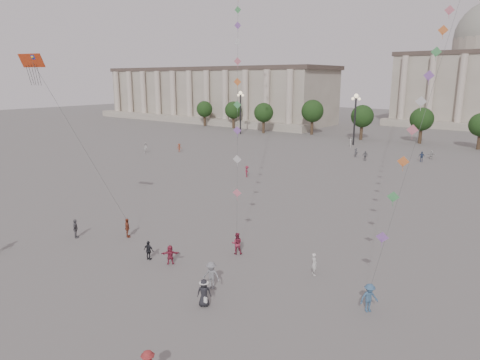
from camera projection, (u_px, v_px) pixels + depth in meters
The scene contains 23 objects.
ground at pixel (133, 300), 27.26m from camera, with size 360.00×360.00×0.00m, color #5D5A57.
hall_west at pixel (213, 94), 142.15m from camera, with size 84.00×26.22×17.20m.
tree_row at pixel (441, 121), 86.17m from camera, with size 137.12×5.12×8.00m.
lamp_post_far_west at pixel (240, 105), 106.20m from camera, with size 2.00×0.90×10.65m.
lamp_post_mid_west at pixel (355, 110), 88.43m from camera, with size 2.00×0.90×10.65m.
person_crowd_0 at pixel (422, 157), 71.97m from camera, with size 1.04×0.43×1.77m, color navy.
person_crowd_1 at pixel (146, 148), 80.65m from camera, with size 0.92×0.72×1.90m, color silver.
person_crowd_2 at pixel (179, 148), 81.56m from camera, with size 1.05×0.60×1.62m, color brown.
person_crowd_4 at pixel (431, 155), 74.30m from camera, with size 1.45×0.46×1.57m, color #B6B5B1.
person_crowd_6 at pixel (211, 275), 28.55m from camera, with size 1.23×0.71×1.90m, color slate.
person_crowd_10 at pixel (351, 143), 87.15m from camera, with size 0.62×0.41×1.70m, color silver.
person_crowd_12 at pixel (356, 153), 76.23m from camera, with size 1.54×0.49×1.66m, color slate.
person_crowd_13 at pixel (314, 264), 30.56m from camera, with size 0.60×0.40×1.66m, color beige.
person_crowd_16 at pixel (365, 156), 73.05m from camera, with size 0.99×0.41×1.68m, color #5C5D61.
person_crowd_17 at pixel (247, 171), 60.93m from camera, with size 1.05×0.61×1.63m, color maroon.
tourist_0 at pixel (127, 228), 37.80m from camera, with size 1.02×0.42×1.74m, color brown.
tourist_2 at pixel (170, 255), 32.38m from camera, with size 1.40×0.44×1.50m, color #982942.
tourist_3 at pixel (76, 229), 37.65m from camera, with size 1.00×0.42×1.71m, color #5B5A5E.
tourist_4 at pixel (149, 250), 33.13m from camera, with size 0.89×0.37×1.52m, color black.
kite_flyer_0 at pixel (237, 243), 34.22m from camera, with size 0.87×0.68×1.79m, color maroon.
kite_flyer_1 at pixel (369, 298), 25.72m from camera, with size 1.17×0.67×1.80m, color #36587B.
hat_person at pixel (204, 292), 26.35m from camera, with size 1.02×0.97×1.76m.
dragon_kite at pixel (34, 71), 33.55m from camera, with size 3.28×2.97×14.96m.
Camera 1 is at (20.48, -15.45, 13.79)m, focal length 32.00 mm.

